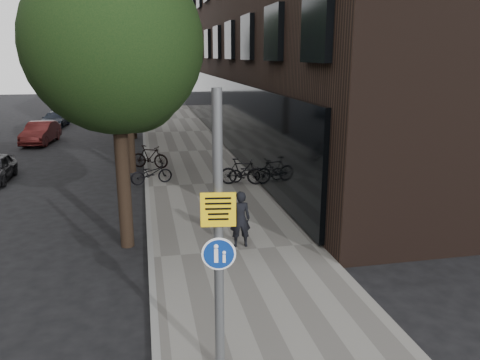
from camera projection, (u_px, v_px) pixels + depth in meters
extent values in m
plane|color=black|center=(260.00, 325.00, 9.02)|extent=(120.00, 120.00, 0.00)
cube|color=slate|center=(205.00, 185.00, 18.51)|extent=(4.50, 60.00, 0.12)
cube|color=slate|center=(147.00, 188.00, 18.07)|extent=(0.15, 60.00, 0.13)
cylinder|color=black|center=(124.00, 190.00, 12.35)|extent=(0.36, 0.36, 3.20)
sphere|color=black|center=(114.00, 44.00, 11.40)|extent=(4.40, 4.40, 4.40)
sphere|color=black|center=(134.00, 84.00, 12.49)|extent=(2.64, 2.64, 2.64)
cylinder|color=black|center=(130.00, 137.00, 20.39)|extent=(0.36, 0.36, 3.20)
sphere|color=black|center=(125.00, 49.00, 19.44)|extent=(5.00, 5.00, 5.00)
sphere|color=black|center=(136.00, 73.00, 20.53)|extent=(3.00, 3.00, 3.00)
cylinder|color=black|center=(133.00, 113.00, 28.90)|extent=(0.36, 0.36, 3.20)
sphere|color=black|center=(129.00, 51.00, 27.95)|extent=(5.00, 5.00, 5.00)
sphere|color=black|center=(137.00, 67.00, 29.04)|extent=(3.00, 3.00, 3.00)
cylinder|color=#595B5E|center=(219.00, 239.00, 7.01)|extent=(0.15, 0.15, 4.48)
cube|color=#E6BB0C|center=(218.00, 208.00, 6.89)|extent=(0.52, 0.11, 0.52)
cylinder|color=navy|center=(219.00, 252.00, 7.07)|extent=(0.46, 0.08, 0.46)
cylinder|color=white|center=(219.00, 252.00, 7.07)|extent=(0.51, 0.09, 0.52)
imported|color=black|center=(240.00, 219.00, 12.25)|extent=(0.57, 0.39, 1.52)
imported|color=black|center=(248.00, 172.00, 18.57)|extent=(1.62, 0.80, 0.82)
imported|color=black|center=(242.00, 172.00, 18.25)|extent=(1.80, 0.93, 1.04)
imported|color=black|center=(151.00, 173.00, 18.37)|extent=(1.73, 0.92, 0.86)
imported|color=black|center=(150.00, 157.00, 20.93)|extent=(1.76, 1.16, 1.03)
imported|color=#541818|center=(41.00, 133.00, 27.42)|extent=(1.79, 3.98, 1.27)
imported|color=black|center=(55.00, 119.00, 33.68)|extent=(1.84, 3.91, 1.10)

